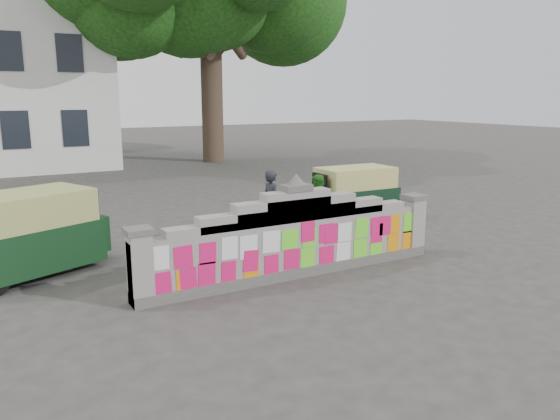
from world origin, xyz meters
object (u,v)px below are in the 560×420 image
Objects in this scene: cyclist_bike at (272,228)px; cyclist_rider at (272,214)px; rickshaw_right at (353,192)px; pedestrian at (319,204)px; rickshaw_left at (31,232)px.

cyclist_bike is 1.12× the size of cyclist_rider.
cyclist_bike is 0.65× the size of rickshaw_right.
cyclist_rider reaches higher than cyclist_bike.
cyclist_rider is at bearing -104.24° from pedestrian.
rickshaw_left is (-5.00, 0.57, 0.08)m from cyclist_rider.
pedestrian is (1.62, 0.48, 0.30)m from cyclist_bike.
rickshaw_right is (1.76, 0.90, 0.01)m from pedestrian.
cyclist_rider is (0.00, 0.00, 0.32)m from cyclist_bike.
cyclist_rider is 3.65m from rickshaw_right.
rickshaw_right is at bearing -69.51° from cyclist_rider.
pedestrian is at bearing -75.27° from cyclist_rider.
pedestrian reaches higher than cyclist_bike.
rickshaw_left is at bearing -121.47° from pedestrian.
cyclist_bike is 1.72m from pedestrian.
cyclist_rider is 0.58× the size of rickshaw_right.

